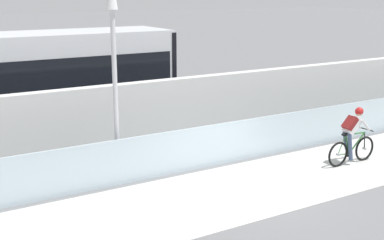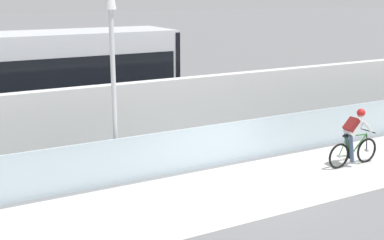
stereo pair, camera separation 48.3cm
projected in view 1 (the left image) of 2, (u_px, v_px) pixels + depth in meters
name	position (u px, v px, depth m)	size (l,w,h in m)	color
ground_plane	(256.00, 186.00, 12.69)	(200.00, 200.00, 0.00)	slate
bike_path_deck	(256.00, 186.00, 12.69)	(32.00, 3.20, 0.01)	beige
glass_parapet	(216.00, 145.00, 14.08)	(32.00, 0.05, 1.18)	silver
concrete_barrier_wall	(184.00, 114.00, 15.45)	(32.00, 0.36, 2.20)	silver
tram_rail_near	(149.00, 130.00, 17.80)	(32.00, 0.08, 0.01)	#595654
tram_rail_far	(132.00, 121.00, 18.99)	(32.00, 0.08, 0.01)	#595654
cyclist_on_bike	(352.00, 136.00, 14.13)	(1.77, 0.58, 1.61)	black
lamp_post_antenna	(114.00, 52.00, 12.28)	(0.28, 0.28, 5.20)	gray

